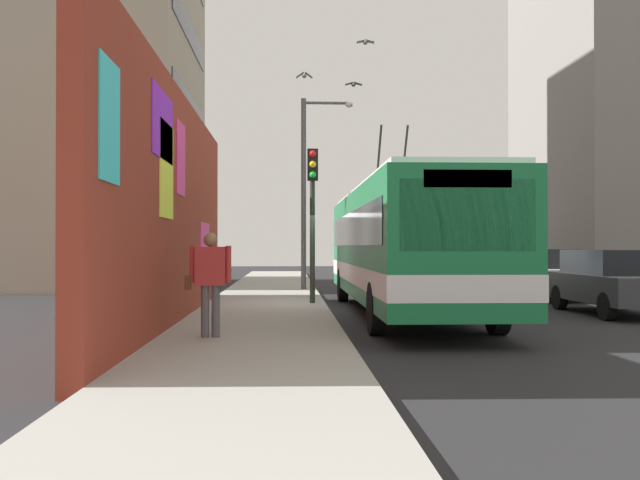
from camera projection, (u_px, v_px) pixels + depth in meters
The scene contains 14 objects.
ground_plane at pixel (326, 309), 18.64m from camera, with size 80.00×80.00×0.00m, color #232326.
sidewalk_slab at pixel (266, 306), 18.56m from camera, with size 48.00×3.20×0.15m, color #9E9B93.
graffiti_wall at pixel (176, 209), 14.64m from camera, with size 14.28×0.32×4.88m.
building_far_left at pixel (94, 26), 29.56m from camera, with size 10.86×8.06×21.98m.
building_far_right at pixel (636, 73), 36.23m from camera, with size 11.75×9.67×21.30m.
city_bus at pixel (402, 244), 17.17m from camera, with size 12.59×2.57×4.88m.
parked_car_dark_gray at pixel (615, 280), 17.12m from camera, with size 4.21×1.91×1.58m.
parked_car_white at pixel (538, 272), 22.37m from camera, with size 4.55×1.88×1.58m.
parked_car_red at pixel (482, 266), 28.83m from camera, with size 4.64×1.87×1.58m.
parked_car_champagne at pixel (449, 263), 34.65m from camera, with size 4.05×1.77×1.58m.
pedestrian_near_wall at pixel (210, 275), 11.68m from camera, with size 0.23×0.77×1.74m.
traffic_light at pixel (313, 199), 18.65m from camera, with size 0.49×0.28×4.13m.
street_lamp at pixel (309, 180), 24.84m from camera, with size 0.44×1.85×6.77m.
flying_pigeons at pixel (352, 37), 19.35m from camera, with size 9.45×4.09×1.39m.
Camera 1 is at (-18.63, 1.00, 1.67)m, focal length 39.29 mm.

